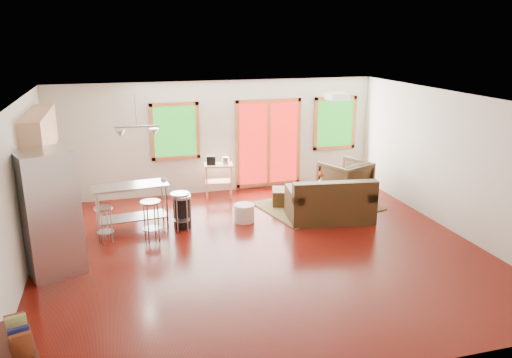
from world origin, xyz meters
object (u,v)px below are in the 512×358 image
object	(u,v)px
loveseat	(330,203)
armchair	(345,178)
rug	(317,206)
kitchen_cart	(218,169)
ottoman	(285,197)
island	(131,199)
coffee_table	(325,193)
refrigerator	(50,213)

from	to	relation	value
loveseat	armchair	world-z (taller)	armchair
rug	kitchen_cart	size ratio (longest dim) A/B	2.40
kitchen_cart	ottoman	bearing A→B (deg)	-35.78
ottoman	island	size ratio (longest dim) A/B	0.37
coffee_table	refrigerator	bearing A→B (deg)	-162.93
coffee_table	kitchen_cart	world-z (taller)	kitchen_cart
coffee_table	kitchen_cart	distance (m)	2.49
refrigerator	coffee_table	bearing A→B (deg)	-4.44
loveseat	refrigerator	bearing A→B (deg)	-162.05
coffee_table	refrigerator	xyz separation A→B (m)	(-5.30, -1.63, 0.65)
rug	loveseat	size ratio (longest dim) A/B	1.32
refrigerator	kitchen_cart	world-z (taller)	refrigerator
ottoman	island	world-z (taller)	island
loveseat	coffee_table	distance (m)	0.76
ottoman	coffee_table	bearing A→B (deg)	-25.75
refrigerator	loveseat	bearing A→B (deg)	-11.48
rug	armchair	world-z (taller)	armchair
armchair	ottoman	distance (m)	1.49
rug	refrigerator	world-z (taller)	refrigerator
coffee_table	ottoman	bearing A→B (deg)	154.25
loveseat	kitchen_cart	xyz separation A→B (m)	(-1.87, 2.04, 0.31)
ottoman	island	distance (m)	3.33
loveseat	island	world-z (taller)	loveseat
rug	loveseat	world-z (taller)	loveseat
refrigerator	kitchen_cart	size ratio (longest dim) A/B	2.01
armchair	refrigerator	distance (m)	6.34
loveseat	armchair	size ratio (longest dim) A/B	1.86
rug	ottoman	xyz separation A→B (m)	(-0.65, 0.31, 0.17)
loveseat	island	bearing A→B (deg)	179.15
refrigerator	armchair	bearing A→B (deg)	-2.28
island	kitchen_cart	size ratio (longest dim) A/B	1.47
armchair	island	world-z (taller)	armchair
loveseat	ottoman	bearing A→B (deg)	125.45
coffee_table	refrigerator	world-z (taller)	refrigerator
ottoman	refrigerator	bearing A→B (deg)	-155.96
armchair	coffee_table	bearing A→B (deg)	11.78
loveseat	kitchen_cart	bearing A→B (deg)	140.43
rug	island	size ratio (longest dim) A/B	1.63
loveseat	armchair	distance (m)	1.48
rug	refrigerator	bearing A→B (deg)	-161.74
coffee_table	loveseat	bearing A→B (deg)	-106.40
ottoman	refrigerator	xyz separation A→B (m)	(-4.51, -2.01, 0.80)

